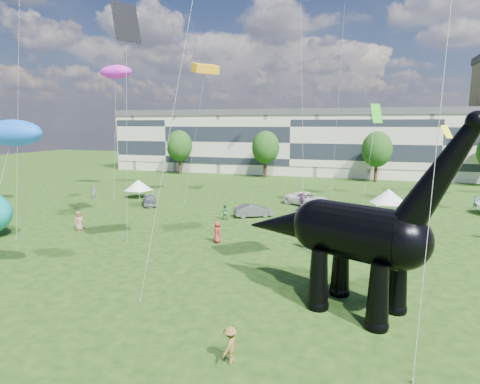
% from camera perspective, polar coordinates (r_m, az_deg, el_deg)
% --- Properties ---
extents(ground, '(220.00, 220.00, 0.00)m').
position_cam_1_polar(ground, '(24.28, 0.98, -15.19)').
color(ground, '#16330C').
rests_on(ground, ground).
extents(terrace_row, '(78.00, 11.00, 12.00)m').
position_cam_1_polar(terrace_row, '(84.45, 7.80, 6.74)').
color(terrace_row, beige).
rests_on(terrace_row, ground).
extents(tree_far_left, '(5.20, 5.20, 9.44)m').
position_cam_1_polar(tree_far_left, '(82.60, -8.63, 6.86)').
color(tree_far_left, '#382314').
rests_on(tree_far_left, ground).
extents(tree_mid_left, '(5.20, 5.20, 9.44)m').
position_cam_1_polar(tree_mid_left, '(76.44, 3.67, 6.73)').
color(tree_mid_left, '#382314').
rests_on(tree_mid_left, ground).
extents(tree_mid_right, '(5.20, 5.20, 9.44)m').
position_cam_1_polar(tree_mid_right, '(74.26, 18.92, 6.14)').
color(tree_mid_right, '#382314').
rests_on(tree_mid_right, ground).
extents(dinosaur_sculpture, '(13.23, 7.52, 11.20)m').
position_cam_1_polar(dinosaur_sculpture, '(22.89, 15.30, -5.82)').
color(dinosaur_sculpture, black).
rests_on(dinosaur_sculpture, ground).
extents(car_silver, '(3.56, 4.30, 1.38)m').
position_cam_1_polar(car_silver, '(51.84, -12.74, -1.14)').
color(car_silver, '#AFB0B4').
rests_on(car_silver, ground).
extents(car_grey, '(4.44, 3.36, 1.40)m').
position_cam_1_polar(car_grey, '(44.45, 1.91, -2.67)').
color(car_grey, slate).
rests_on(car_grey, ground).
extents(car_white, '(6.52, 4.98, 1.64)m').
position_cam_1_polar(car_white, '(51.40, 9.53, -0.97)').
color(car_white, white).
rests_on(car_white, ground).
extents(car_dark, '(3.40, 5.36, 1.45)m').
position_cam_1_polar(car_dark, '(44.22, 9.29, -2.83)').
color(car_dark, '#595960').
rests_on(car_dark, ground).
extents(gazebo_near, '(4.59, 4.59, 2.84)m').
position_cam_1_polar(gazebo_near, '(49.14, 20.37, -0.55)').
color(gazebo_near, white).
rests_on(gazebo_near, ground).
extents(gazebo_left, '(4.25, 4.25, 2.52)m').
position_cam_1_polar(gazebo_left, '(57.60, -14.25, 0.96)').
color(gazebo_left, white).
rests_on(gazebo_left, ground).
extents(visitors, '(49.40, 39.68, 1.90)m').
position_cam_1_polar(visitors, '(38.69, 3.65, -4.31)').
color(visitors, black).
rests_on(visitors, ground).
extents(kites, '(59.81, 46.95, 28.39)m').
position_cam_1_polar(kites, '(42.26, 0.40, 17.66)').
color(kites, '#EE0F43').
rests_on(kites, ground).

